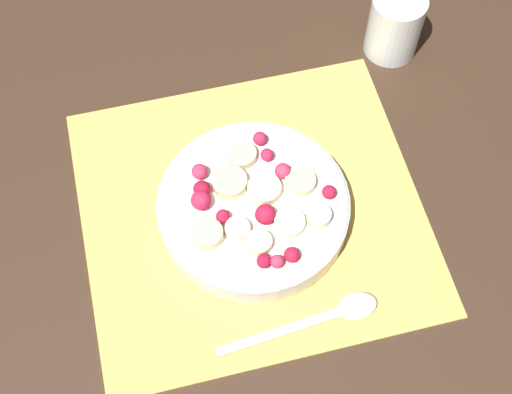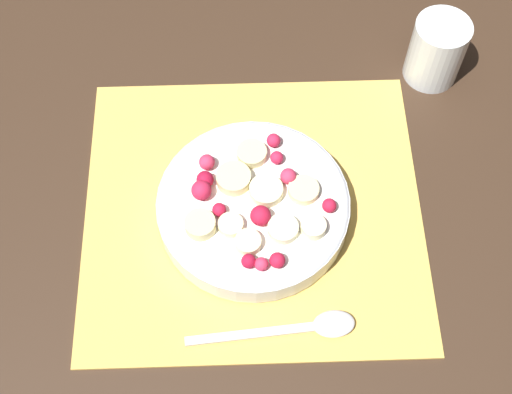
% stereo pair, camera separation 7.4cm
% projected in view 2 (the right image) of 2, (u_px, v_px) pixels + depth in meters
% --- Properties ---
extents(ground_plane, '(3.00, 3.00, 0.00)m').
position_uv_depth(ground_plane, '(253.00, 210.00, 0.78)').
color(ground_plane, '#382619').
extents(placemat, '(0.37, 0.34, 0.01)m').
position_uv_depth(placemat, '(253.00, 209.00, 0.78)').
color(placemat, '#E0B251').
rests_on(placemat, ground_plane).
extents(fruit_bowl, '(0.21, 0.21, 0.05)m').
position_uv_depth(fruit_bowl, '(256.00, 206.00, 0.76)').
color(fruit_bowl, silver).
rests_on(fruit_bowl, placemat).
extents(spoon, '(0.17, 0.03, 0.01)m').
position_uv_depth(spoon, '(307.00, 327.00, 0.71)').
color(spoon, silver).
rests_on(spoon, placemat).
extents(drinking_glass, '(0.07, 0.07, 0.08)m').
position_uv_depth(drinking_glass, '(437.00, 50.00, 0.84)').
color(drinking_glass, white).
rests_on(drinking_glass, ground_plane).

